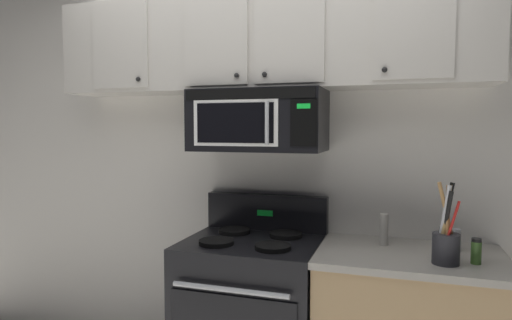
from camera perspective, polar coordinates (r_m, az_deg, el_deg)
The scene contains 8 objects.
back_wall at distance 2.82m, azimuth 1.86°, elevation 0.42°, with size 5.20×0.10×2.70m, color silver.
stove_range at distance 2.69m, azimuth -0.46°, elevation -19.20°, with size 0.76×0.69×1.12m.
over_range_microwave at distance 2.58m, azimuth 0.34°, elevation 5.07°, with size 0.76×0.43×0.35m.
upper_cabinets at distance 2.66m, azimuth 0.56°, elevation 14.81°, with size 2.50×0.36×0.55m.
utensil_crock_charcoal at distance 2.28m, azimuth 23.17°, elevation -9.47°, with size 0.12×0.12×0.39m.
salt_shaker at distance 2.54m, azimuth 24.25°, elevation -9.35°, with size 0.05×0.05×0.11m.
pepper_mill at distance 2.52m, azimuth 16.06°, elevation -8.56°, with size 0.05×0.05×0.17m, color #B7B2A8.
spice_jar at distance 2.35m, azimuth 26.39°, elevation -10.44°, with size 0.05×0.05×0.12m.
Camera 1 is at (0.78, -1.92, 1.53)m, focal length 31.21 mm.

